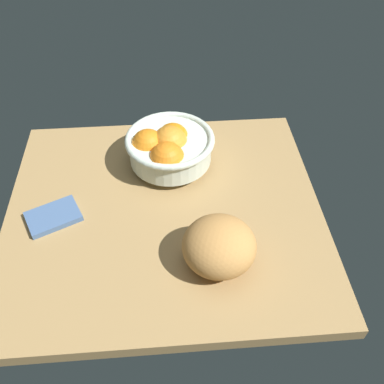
{
  "coord_description": "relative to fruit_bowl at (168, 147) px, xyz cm",
  "views": [
    {
      "loc": [
        -1.31,
        63.9,
        71.23
      ],
      "look_at": [
        -6.3,
        -0.05,
        5.0
      ],
      "focal_mm": 39.62,
      "sensor_mm": 36.0,
      "label": 1
    }
  ],
  "objects": [
    {
      "name": "bread_loaf",
      "position": [
        -8.68,
        29.65,
        -0.75
      ],
      "size": [
        14.91,
        14.7,
        10.21
      ],
      "primitive_type": "ellipsoid",
      "rotation": [
        0.0,
        0.0,
        6.26
      ],
      "color": "#C28847",
      "rests_on": "ground"
    },
    {
      "name": "fruit_bowl",
      "position": [
        0.0,
        0.0,
        0.0
      ],
      "size": [
        21.45,
        21.45,
        10.96
      ],
      "color": "silver",
      "rests_on": "ground"
    },
    {
      "name": "napkin_folded",
      "position": [
        26.11,
        15.52,
        -5.2
      ],
      "size": [
        13.35,
        11.66,
        1.31
      ],
      "primitive_type": "cube",
      "rotation": [
        0.0,
        0.0,
        0.44
      ],
      "color": "#476592",
      "rests_on": "ground"
    },
    {
      "name": "ground_plane",
      "position": [
        1.73,
        14.67,
        -7.36
      ],
      "size": [
        70.68,
        63.88,
        3.0
      ],
      "primitive_type": "cube",
      "color": "#A3804E"
    }
  ]
}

